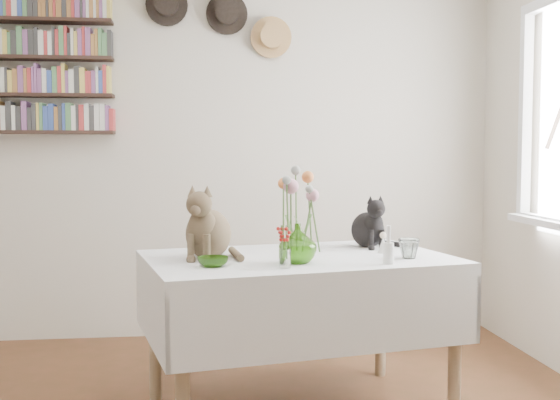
{
  "coord_description": "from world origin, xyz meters",
  "views": [
    {
      "loc": [
        -0.07,
        -2.59,
        1.28
      ],
      "look_at": [
        0.32,
        0.63,
        1.05
      ],
      "focal_mm": 45.0,
      "sensor_mm": 36.0,
      "label": 1
    }
  ],
  "objects": [
    {
      "name": "room",
      "position": [
        0.0,
        0.0,
        1.25
      ],
      "size": [
        4.08,
        4.58,
        2.58
      ],
      "color": "brown",
      "rests_on": "ground"
    },
    {
      "name": "dining_table",
      "position": [
        0.42,
        0.73,
        0.58
      ],
      "size": [
        1.59,
        1.19,
        0.77
      ],
      "color": "white",
      "rests_on": "room"
    },
    {
      "name": "tabby_cat",
      "position": [
        -0.01,
        0.74,
        0.95
      ],
      "size": [
        0.33,
        0.37,
        0.36
      ],
      "primitive_type": null,
      "rotation": [
        0.0,
        0.0,
        -0.34
      ],
      "color": "brown",
      "rests_on": "dining_table"
    },
    {
      "name": "black_cat",
      "position": [
        0.84,
        1.02,
        0.91
      ],
      "size": [
        0.23,
        0.27,
        0.28
      ],
      "primitive_type": null,
      "rotation": [
        0.0,
        0.0,
        0.17
      ],
      "color": "black",
      "rests_on": "dining_table"
    },
    {
      "name": "flower_vase",
      "position": [
        0.39,
        0.53,
        0.86
      ],
      "size": [
        0.18,
        0.18,
        0.18
      ],
      "primitive_type": "imported",
      "rotation": [
        0.0,
        0.0,
        -0.01
      ],
      "color": "#6FB936",
      "rests_on": "dining_table"
    },
    {
      "name": "green_bowl",
      "position": [
        0.0,
        0.48,
        0.79
      ],
      "size": [
        0.17,
        0.17,
        0.04
      ],
      "primitive_type": "imported",
      "rotation": [
        0.0,
        0.0,
        0.24
      ],
      "color": "#6FB936",
      "rests_on": "dining_table"
    },
    {
      "name": "drinking_glass",
      "position": [
        0.93,
        0.6,
        0.82
      ],
      "size": [
        0.13,
        0.13,
        0.09
      ],
      "primitive_type": "imported",
      "rotation": [
        0.0,
        0.0,
        0.28
      ],
      "color": "white",
      "rests_on": "dining_table"
    },
    {
      "name": "candlestick",
      "position": [
        0.79,
        0.45,
        0.83
      ],
      "size": [
        0.05,
        0.05,
        0.17
      ],
      "color": "white",
      "rests_on": "dining_table"
    },
    {
      "name": "berry_jar",
      "position": [
        0.31,
        0.4,
        0.86
      ],
      "size": [
        0.05,
        0.05,
        0.21
      ],
      "color": "white",
      "rests_on": "dining_table"
    },
    {
      "name": "porcelain_figurine",
      "position": [
        0.86,
        0.79,
        0.82
      ],
      "size": [
        0.06,
        0.06,
        0.11
      ],
      "color": "white",
      "rests_on": "dining_table"
    },
    {
      "name": "flower_bouquet",
      "position": [
        0.39,
        0.54,
        1.11
      ],
      "size": [
        0.17,
        0.13,
        0.39
      ],
      "color": "#4C7233",
      "rests_on": "flower_vase"
    },
    {
      "name": "bookshelf_unit",
      "position": [
        -1.1,
        2.16,
        1.84
      ],
      "size": [
        1.0,
        0.16,
        0.91
      ],
      "color": "#311F17",
      "rests_on": "room"
    },
    {
      "name": "wall_hats",
      "position": [
        0.12,
        2.19,
        2.17
      ],
      "size": [
        0.98,
        0.09,
        0.48
      ],
      "color": "black",
      "rests_on": "room"
    }
  ]
}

